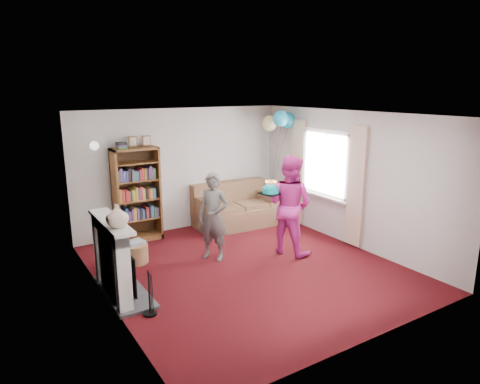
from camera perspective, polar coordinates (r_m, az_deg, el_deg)
ground at (r=7.16m, az=1.01°, el=-10.07°), size 5.00×5.00×0.00m
wall_back at (r=8.92m, az=-7.79°, el=3.00°), size 4.50×0.02×2.50m
wall_left at (r=5.88m, az=-17.77°, el=-3.15°), size 0.02×5.00×2.50m
wall_right at (r=8.18m, az=14.45°, el=1.73°), size 0.02×5.00×2.50m
ceiling at (r=6.57m, az=1.10°, el=10.36°), size 4.50×5.00×0.01m
fireplace at (r=6.34m, az=-16.20°, el=-8.89°), size 0.55×1.80×1.12m
window_bay at (r=8.57m, az=11.29°, el=2.10°), size 0.14×2.02×2.20m
wall_sconce at (r=8.13m, az=-18.85°, el=5.86°), size 0.16×0.23×0.16m
bookcase at (r=8.43m, az=-13.67°, el=-0.40°), size 0.86×0.42×2.02m
sofa at (r=9.21m, az=-0.72°, el=-2.34°), size 1.73×0.91×0.91m
wicker_basket at (r=7.52m, az=-13.78°, el=-7.86°), size 0.43×0.43×0.38m
person_striped at (r=7.30m, az=-3.58°, el=-3.28°), size 0.62×0.66×1.52m
person_magenta at (r=7.59m, az=6.61°, el=-1.72°), size 0.94×1.04×1.76m
birthday_cake at (r=7.34m, az=4.12°, el=0.27°), size 0.33×0.33×0.22m
balloons at (r=9.08m, az=5.27°, el=9.44°), size 0.66×0.71×1.78m
mantel_vase at (r=5.77m, az=-16.07°, el=-3.06°), size 0.33×0.33×0.31m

